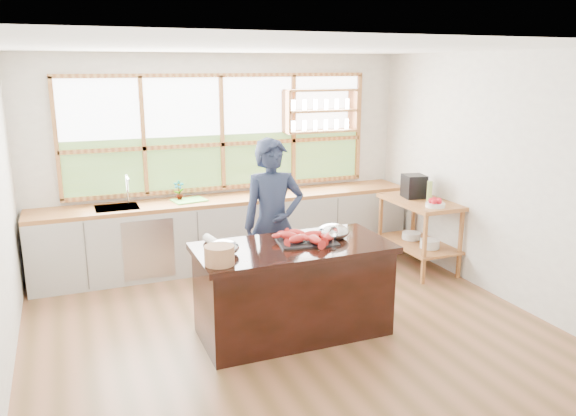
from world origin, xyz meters
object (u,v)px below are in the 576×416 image
wicker_basket (219,255)px  island (293,289)px  espresso_machine (414,186)px  cook (273,224)px

wicker_basket → island: bearing=18.2°
espresso_machine → wicker_basket: 3.34m
cook → wicker_basket: (-0.85, -0.97, 0.07)m
cook → wicker_basket: size_ratio=7.08×
island → wicker_basket: wicker_basket is taller
island → espresso_machine: size_ratio=6.30×
island → wicker_basket: (-0.78, -0.26, 0.53)m
espresso_machine → wicker_basket: size_ratio=1.14×
island → cook: cook is taller
cook → espresso_machine: bearing=20.0°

